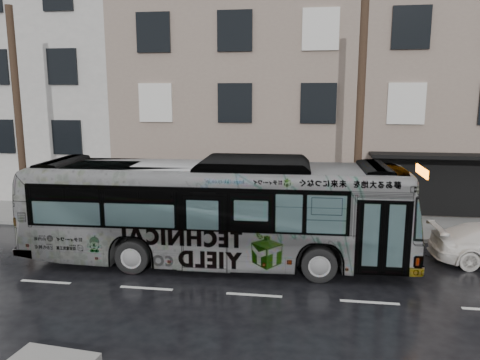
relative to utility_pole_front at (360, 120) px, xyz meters
The scene contains 7 objects.
ground 8.65m from the utility_pole_front, 153.08° to the right, with size 120.00×120.00×0.00m, color black.
sidewalk 8.11m from the utility_pole_front, 166.17° to the left, with size 90.00×3.60×0.15m, color gray.
building_taupe 9.56m from the utility_pole_front, 99.07° to the left, with size 20.00×12.00×11.00m, color gray.
utility_pole_front is the anchor object (origin of this frame).
utility_pole_rear 14.00m from the utility_pole_front, behind, with size 0.30×0.30×9.00m, color #3C2B1E.
sign_post 3.48m from the utility_pole_front, ahead, with size 0.06×0.06×2.40m, color slate.
bus 6.57m from the utility_pole_front, 145.61° to the right, with size 3.00×12.83×3.57m, color #B2B2B2.
Camera 1 is at (4.63, -14.91, 5.69)m, focal length 35.00 mm.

